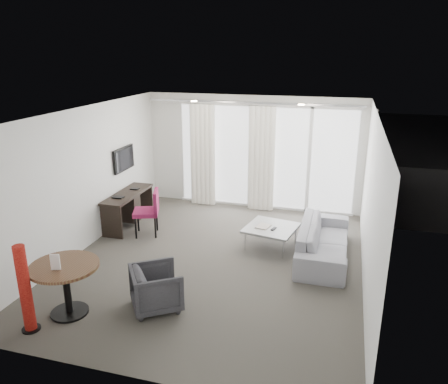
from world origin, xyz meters
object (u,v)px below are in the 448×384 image
(desk_chair, at_px, (146,213))
(rattan_chair_a, at_px, (282,180))
(sofa, at_px, (324,241))
(red_lamp, at_px, (25,289))
(tub_armchair, at_px, (156,288))
(desk, at_px, (128,209))
(coffee_table, at_px, (271,237))
(rattan_chair_b, at_px, (347,182))
(round_table, at_px, (67,289))

(desk_chair, distance_m, rattan_chair_a, 4.00)
(sofa, xyz_separation_m, rattan_chair_a, (-1.26, 3.37, 0.07))
(rattan_chair_a, bearing_deg, red_lamp, -125.64)
(red_lamp, relative_size, tub_armchair, 1.77)
(desk, relative_size, sofa, 0.71)
(desk, height_order, tub_armchair, desk)
(red_lamp, distance_m, sofa, 4.87)
(coffee_table, xyz_separation_m, sofa, (0.98, -0.16, 0.11))
(desk, height_order, coffee_table, desk)
(red_lamp, distance_m, rattan_chair_b, 7.89)
(rattan_chair_b, bearing_deg, sofa, -79.71)
(desk_chair, bearing_deg, tub_armchair, -80.79)
(round_table, relative_size, sofa, 0.44)
(desk_chair, relative_size, coffee_table, 1.05)
(round_table, relative_size, rattan_chair_b, 1.23)
(desk, height_order, rattan_chair_b, rattan_chair_b)
(sofa, bearing_deg, desk_chair, 89.27)
(rattan_chair_a, distance_m, rattan_chair_b, 1.61)
(red_lamp, bearing_deg, sofa, 42.16)
(red_lamp, height_order, tub_armchair, red_lamp)
(round_table, height_order, tub_armchair, round_table)
(round_table, relative_size, tub_armchair, 1.37)
(desk_chair, xyz_separation_m, red_lamp, (-0.12, -3.31, 0.15))
(tub_armchair, bearing_deg, round_table, 78.18)
(desk_chair, xyz_separation_m, round_table, (0.14, -2.83, -0.09))
(desk, relative_size, rattan_chair_a, 1.97)
(round_table, height_order, sofa, round_table)
(tub_armchair, bearing_deg, rattan_chair_b, -57.95)
(desk_chair, height_order, sofa, desk_chair)
(desk_chair, xyz_separation_m, sofa, (3.48, -0.04, -0.16))
(desk, relative_size, rattan_chair_b, 1.95)
(desk, relative_size, round_table, 1.59)
(round_table, height_order, rattan_chair_b, rattan_chair_b)
(desk_chair, height_order, red_lamp, red_lamp)
(round_table, height_order, rattan_chair_a, rattan_chair_a)
(desk_chair, distance_m, coffee_table, 2.52)
(round_table, distance_m, rattan_chair_b, 7.34)
(sofa, height_order, rattan_chair_b, rattan_chair_b)
(red_lamp, xyz_separation_m, sofa, (3.61, 3.26, -0.30))
(coffee_table, relative_size, rattan_chair_b, 1.15)
(round_table, bearing_deg, rattan_chair_b, 59.95)
(desk_chair, distance_m, rattan_chair_b, 5.19)
(tub_armchair, height_order, sofa, tub_armchair)
(coffee_table, bearing_deg, desk, 175.49)
(sofa, distance_m, rattan_chair_b, 3.58)
(red_lamp, bearing_deg, round_table, 60.54)
(sofa, bearing_deg, coffee_table, 80.65)
(desk_chair, relative_size, round_table, 0.98)
(coffee_table, bearing_deg, desk_chair, -177.33)
(desk, distance_m, round_table, 3.28)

